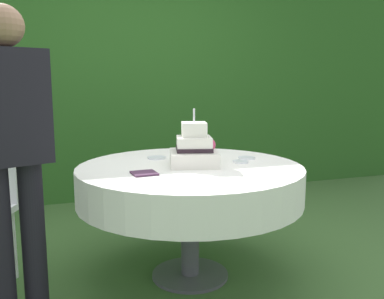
% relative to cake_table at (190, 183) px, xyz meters
% --- Properties ---
extents(ground_plane, '(20.00, 20.00, 0.00)m').
position_rel_cake_table_xyz_m(ground_plane, '(0.00, 0.00, -0.62)').
color(ground_plane, '#3D602D').
extents(foliage_hedge, '(6.94, 0.69, 2.66)m').
position_rel_cake_table_xyz_m(foliage_hedge, '(0.00, 2.31, 0.71)').
color(foliage_hedge, '#28561E').
rests_on(foliage_hedge, ground_plane).
extents(cake_table, '(1.40, 1.40, 0.73)m').
position_rel_cake_table_xyz_m(cake_table, '(0.00, 0.00, 0.00)').
color(cake_table, '#4C4C51').
rests_on(cake_table, ground_plane).
extents(wedding_cake, '(0.36, 0.36, 0.35)m').
position_rel_cake_table_xyz_m(wedding_cake, '(0.03, 0.00, 0.21)').
color(wedding_cake, white).
rests_on(wedding_cake, cake_table).
extents(serving_plate_near, '(0.13, 0.13, 0.01)m').
position_rel_cake_table_xyz_m(serving_plate_near, '(-0.14, 0.30, 0.12)').
color(serving_plate_near, white).
rests_on(serving_plate_near, cake_table).
extents(serving_plate_far, '(0.12, 0.12, 0.01)m').
position_rel_cake_table_xyz_m(serving_plate_far, '(0.44, 0.09, 0.12)').
color(serving_plate_far, white).
rests_on(serving_plate_far, cake_table).
extents(serving_plate_left, '(0.10, 0.10, 0.01)m').
position_rel_cake_table_xyz_m(serving_plate_left, '(0.34, -0.02, 0.12)').
color(serving_plate_left, white).
rests_on(serving_plate_left, cake_table).
extents(napkin_stack, '(0.14, 0.14, 0.01)m').
position_rel_cake_table_xyz_m(napkin_stack, '(-0.32, -0.15, 0.12)').
color(napkin_stack, '#4C2D47').
rests_on(napkin_stack, cake_table).
extents(standing_person, '(0.41, 0.31, 1.60)m').
position_rel_cake_table_xyz_m(standing_person, '(-1.00, -0.24, 0.31)').
color(standing_person, black).
rests_on(standing_person, ground_plane).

